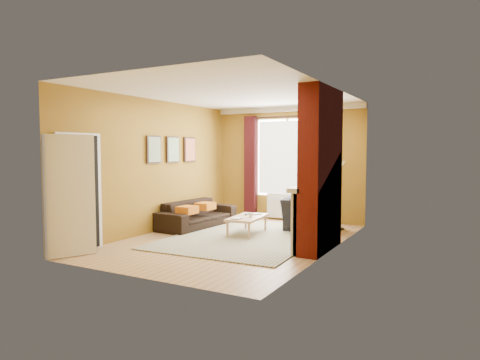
{
  "coord_description": "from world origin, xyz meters",
  "views": [
    {
      "loc": [
        4.0,
        -7.12,
        1.74
      ],
      "look_at": [
        0.0,
        0.25,
        1.15
      ],
      "focal_mm": 32.0,
      "sensor_mm": 36.0,
      "label": 1
    }
  ],
  "objects_px": {
    "coffee_table": "(247,218)",
    "floor_lamp": "(340,176)",
    "wicker_stool": "(301,215)",
    "sofa": "(197,214)",
    "armchair": "(310,214)"
  },
  "relations": [
    {
      "from": "sofa",
      "to": "armchair",
      "type": "relative_size",
      "value": 1.88
    },
    {
      "from": "wicker_stool",
      "to": "floor_lamp",
      "type": "height_order",
      "value": "floor_lamp"
    },
    {
      "from": "sofa",
      "to": "coffee_table",
      "type": "bearing_deg",
      "value": -95.81
    },
    {
      "from": "coffee_table",
      "to": "floor_lamp",
      "type": "height_order",
      "value": "floor_lamp"
    },
    {
      "from": "armchair",
      "to": "floor_lamp",
      "type": "distance_m",
      "value": 1.08
    },
    {
      "from": "floor_lamp",
      "to": "armchair",
      "type": "bearing_deg",
      "value": -136.87
    },
    {
      "from": "armchair",
      "to": "coffee_table",
      "type": "relative_size",
      "value": 0.91
    },
    {
      "from": "armchair",
      "to": "coffee_table",
      "type": "distance_m",
      "value": 1.42
    },
    {
      "from": "armchair",
      "to": "wicker_stool",
      "type": "distance_m",
      "value": 0.93
    },
    {
      "from": "coffee_table",
      "to": "floor_lamp",
      "type": "xyz_separation_m",
      "value": [
        1.5,
        1.51,
        0.84
      ]
    },
    {
      "from": "sofa",
      "to": "floor_lamp",
      "type": "height_order",
      "value": "floor_lamp"
    },
    {
      "from": "sofa",
      "to": "floor_lamp",
      "type": "distance_m",
      "value": 3.28
    },
    {
      "from": "armchair",
      "to": "wicker_stool",
      "type": "bearing_deg",
      "value": -66.16
    },
    {
      "from": "coffee_table",
      "to": "wicker_stool",
      "type": "relative_size",
      "value": 2.79
    },
    {
      "from": "wicker_stool",
      "to": "floor_lamp",
      "type": "xyz_separation_m",
      "value": [
        1.0,
        -0.29,
        0.97
      ]
    }
  ]
}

